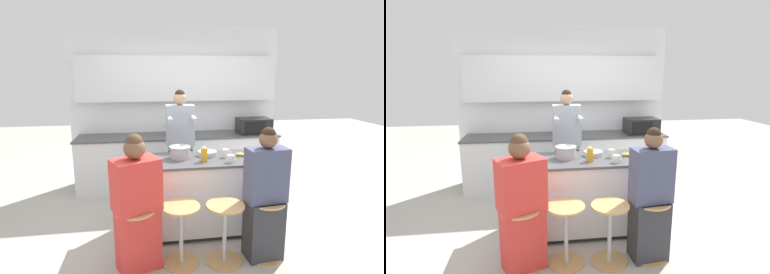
# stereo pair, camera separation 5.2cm
# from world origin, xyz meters

# --- Properties ---
(ground_plane) EXTENTS (16.00, 16.00, 0.00)m
(ground_plane) POSITION_xyz_m (0.00, 0.00, 0.00)
(ground_plane) COLOR #B2ADA3
(wall_back) EXTENTS (3.61, 0.22, 2.70)m
(wall_back) POSITION_xyz_m (0.00, 1.83, 1.54)
(wall_back) COLOR white
(wall_back) RESTS_ON ground_plane
(back_counter) EXTENTS (3.35, 0.65, 0.90)m
(back_counter) POSITION_xyz_m (0.00, 1.52, 0.45)
(back_counter) COLOR silver
(back_counter) RESTS_ON ground_plane
(kitchen_island) EXTENTS (1.67, 0.69, 0.93)m
(kitchen_island) POSITION_xyz_m (0.00, 0.00, 0.47)
(kitchen_island) COLOR black
(kitchen_island) RESTS_ON ground_plane
(bar_stool_leftmost) EXTENTS (0.39, 0.39, 0.64)m
(bar_stool_leftmost) POSITION_xyz_m (-0.67, -0.66, 0.36)
(bar_stool_leftmost) COLOR tan
(bar_stool_leftmost) RESTS_ON ground_plane
(bar_stool_center_left) EXTENTS (0.39, 0.39, 0.64)m
(bar_stool_center_left) POSITION_xyz_m (-0.22, -0.65, 0.36)
(bar_stool_center_left) COLOR tan
(bar_stool_center_left) RESTS_ON ground_plane
(bar_stool_center_right) EXTENTS (0.39, 0.39, 0.64)m
(bar_stool_center_right) POSITION_xyz_m (0.22, -0.69, 0.36)
(bar_stool_center_right) COLOR tan
(bar_stool_center_right) RESTS_ON ground_plane
(bar_stool_rightmost) EXTENTS (0.39, 0.39, 0.64)m
(bar_stool_rightmost) POSITION_xyz_m (0.67, -0.66, 0.36)
(bar_stool_rightmost) COLOR tan
(bar_stool_rightmost) RESTS_ON ground_plane
(person_cooking) EXTENTS (0.39, 0.53, 1.71)m
(person_cooking) POSITION_xyz_m (-0.08, 0.66, 0.85)
(person_cooking) COLOR #383842
(person_cooking) RESTS_ON ground_plane
(person_wrapped_blanket) EXTENTS (0.51, 0.44, 1.39)m
(person_wrapped_blanket) POSITION_xyz_m (-0.65, -0.66, 0.66)
(person_wrapped_blanket) COLOR red
(person_wrapped_blanket) RESTS_ON ground_plane
(person_seated_near) EXTENTS (0.43, 0.30, 1.41)m
(person_seated_near) POSITION_xyz_m (0.65, -0.66, 0.64)
(person_seated_near) COLOR #333338
(person_seated_near) RESTS_ON ground_plane
(cooking_pot) EXTENTS (0.34, 0.26, 0.14)m
(cooking_pot) POSITION_xyz_m (-0.15, 0.06, 1.00)
(cooking_pot) COLOR #B7BABC
(cooking_pot) RESTS_ON kitchen_island
(fruit_bowl) EXTENTS (0.23, 0.23, 0.06)m
(fruit_bowl) POSITION_xyz_m (0.20, 0.11, 0.95)
(fruit_bowl) COLOR #B7BABC
(fruit_bowl) RESTS_ON kitchen_island
(coffee_cup_near) EXTENTS (0.11, 0.08, 0.10)m
(coffee_cup_near) POSITION_xyz_m (0.40, 0.01, 0.97)
(coffee_cup_near) COLOR white
(coffee_cup_near) RESTS_ON kitchen_island
(coffee_cup_far) EXTENTS (0.12, 0.08, 0.08)m
(coffee_cup_far) POSITION_xyz_m (0.41, -0.20, 0.97)
(coffee_cup_far) COLOR white
(coffee_cup_far) RESTS_ON kitchen_island
(banana_bunch) EXTENTS (0.15, 0.11, 0.05)m
(banana_bunch) POSITION_xyz_m (0.59, 0.03, 0.95)
(banana_bunch) COLOR yellow
(banana_bunch) RESTS_ON kitchen_island
(juice_carton) EXTENTS (0.06, 0.06, 0.17)m
(juice_carton) POSITION_xyz_m (0.11, -0.12, 1.01)
(juice_carton) COLOR gold
(juice_carton) RESTS_ON kitchen_island
(microwave) EXTENTS (0.56, 0.38, 0.26)m
(microwave) POSITION_xyz_m (1.29, 1.48, 1.03)
(microwave) COLOR black
(microwave) RESTS_ON back_counter
(potted_plant) EXTENTS (0.17, 0.17, 0.24)m
(potted_plant) POSITION_xyz_m (-0.14, 1.52, 1.02)
(potted_plant) COLOR #93563D
(potted_plant) RESTS_ON back_counter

